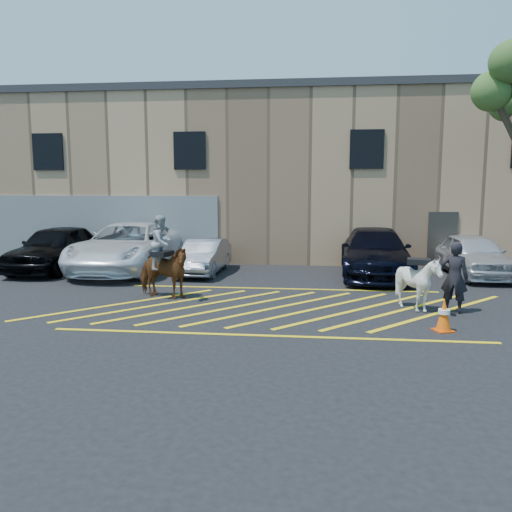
# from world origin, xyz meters

# --- Properties ---
(ground) EXTENTS (90.00, 90.00, 0.00)m
(ground) POSITION_xyz_m (0.00, 0.00, 0.00)
(ground) COLOR black
(ground) RESTS_ON ground
(car_black_suv) EXTENTS (2.09, 5.07, 1.72)m
(car_black_suv) POSITION_xyz_m (-8.71, 4.82, 0.86)
(car_black_suv) COLOR black
(car_black_suv) RESTS_ON ground
(car_white_pickup) EXTENTS (3.15, 6.57, 1.81)m
(car_white_pickup) POSITION_xyz_m (-5.93, 5.03, 0.90)
(car_white_pickup) COLOR white
(car_white_pickup) RESTS_ON ground
(car_silver_sedan) EXTENTS (1.47, 3.82, 1.24)m
(car_silver_sedan) POSITION_xyz_m (-3.00, 4.74, 0.62)
(car_silver_sedan) COLOR gray
(car_silver_sedan) RESTS_ON ground
(car_blue_suv) EXTENTS (2.61, 5.85, 1.67)m
(car_blue_suv) POSITION_xyz_m (3.17, 4.94, 0.83)
(car_blue_suv) COLOR black
(car_blue_suv) RESTS_ON ground
(car_white_suv) EXTENTS (1.95, 4.52, 1.52)m
(car_white_suv) POSITION_xyz_m (6.63, 5.18, 0.76)
(car_white_suv) COLOR silver
(car_white_suv) RESTS_ON ground
(handler) EXTENTS (0.78, 0.66, 1.80)m
(handler) POSITION_xyz_m (4.48, -0.27, 0.90)
(handler) COLOR black
(handler) RESTS_ON ground
(warehouse) EXTENTS (32.42, 10.20, 7.30)m
(warehouse) POSITION_xyz_m (-0.01, 11.99, 3.65)
(warehouse) COLOR tan
(warehouse) RESTS_ON ground
(hatching_zone) EXTENTS (12.60, 5.12, 0.01)m
(hatching_zone) POSITION_xyz_m (-0.00, -0.30, 0.01)
(hatching_zone) COLOR yellow
(hatching_zone) RESTS_ON ground
(mounted_bay) EXTENTS (1.95, 1.30, 2.36)m
(mounted_bay) POSITION_xyz_m (-3.29, 0.56, 0.95)
(mounted_bay) COLOR brown
(mounted_bay) RESTS_ON ground
(saddled_white) EXTENTS (1.41, 1.52, 1.43)m
(saddled_white) POSITION_xyz_m (3.61, -0.20, 0.73)
(saddled_white) COLOR silver
(saddled_white) RESTS_ON ground
(traffic_cone) EXTENTS (0.48, 0.48, 0.73)m
(traffic_cone) POSITION_xyz_m (3.81, -2.02, 0.37)
(traffic_cone) COLOR #DC4308
(traffic_cone) RESTS_ON ground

